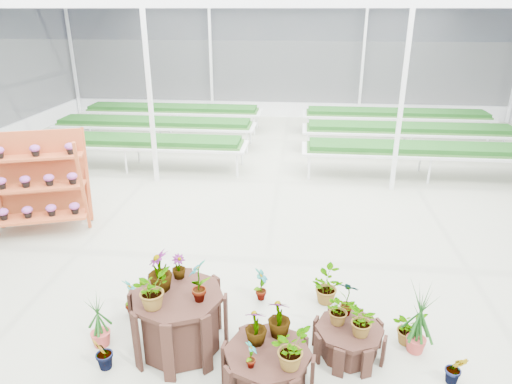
# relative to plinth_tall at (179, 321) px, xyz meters

# --- Properties ---
(ground_plane) EXTENTS (24.00, 24.00, 0.00)m
(ground_plane) POSITION_rel_plinth_tall_xyz_m (0.79, 2.11, -0.42)
(ground_plane) COLOR gray
(ground_plane) RESTS_ON ground
(greenhouse_shell) EXTENTS (18.00, 24.00, 4.50)m
(greenhouse_shell) POSITION_rel_plinth_tall_xyz_m (0.79, 2.11, 1.83)
(greenhouse_shell) COLOR white
(greenhouse_shell) RESTS_ON ground
(steel_frame) EXTENTS (18.00, 24.00, 4.50)m
(steel_frame) POSITION_rel_plinth_tall_xyz_m (0.79, 2.11, 1.83)
(steel_frame) COLOR silver
(steel_frame) RESTS_ON ground
(nursery_benches) EXTENTS (16.00, 7.00, 0.84)m
(nursery_benches) POSITION_rel_plinth_tall_xyz_m (0.79, 9.31, 0.00)
(nursery_benches) COLOR silver
(nursery_benches) RESTS_ON ground
(plinth_tall) EXTENTS (1.27, 1.27, 0.83)m
(plinth_tall) POSITION_rel_plinth_tall_xyz_m (0.00, 0.00, 0.00)
(plinth_tall) COLOR #321B14
(plinth_tall) RESTS_ON ground
(plinth_mid) EXTENTS (1.17, 1.17, 0.55)m
(plinth_mid) POSITION_rel_plinth_tall_xyz_m (1.20, -0.60, -0.14)
(plinth_mid) COLOR #321B14
(plinth_mid) RESTS_ON ground
(plinth_low) EXTENTS (1.15, 1.15, 0.40)m
(plinth_low) POSITION_rel_plinth_tall_xyz_m (2.20, 0.10, -0.22)
(plinth_low) COLOR #321B14
(plinth_low) RESTS_ON ground
(shelf_rack) EXTENTS (2.06, 1.50, 1.95)m
(shelf_rack) POSITION_rel_plinth_tall_xyz_m (-3.64, 3.19, 0.56)
(shelf_rack) COLOR #9F421F
(shelf_rack) RESTS_ON ground
(nursery_plants) EXTENTS (4.84, 2.89, 1.42)m
(nursery_plants) POSITION_rel_plinth_tall_xyz_m (1.04, 0.21, 0.13)
(nursery_plants) COLOR #144012
(nursery_plants) RESTS_ON ground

